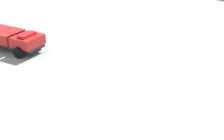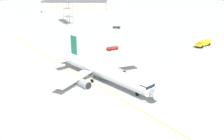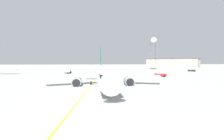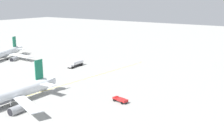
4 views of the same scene
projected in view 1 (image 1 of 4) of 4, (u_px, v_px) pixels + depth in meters
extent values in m
cube|color=#232326|center=(8.00, 42.00, 23.03)|extent=(5.40, 2.61, 0.20)
cube|color=red|center=(28.00, 41.00, 22.04)|extent=(1.91, 2.10, 0.65)
cube|color=black|center=(35.00, 41.00, 21.70)|extent=(0.40, 1.50, 0.36)
cube|color=red|center=(27.00, 35.00, 21.86)|extent=(0.86, 1.36, 0.16)
cylinder|color=black|center=(38.00, 44.00, 22.97)|extent=(0.80, 0.44, 0.76)
cylinder|color=black|center=(19.00, 53.00, 21.55)|extent=(0.80, 0.44, 0.76)
cylinder|color=black|center=(1.00, 36.00, 24.52)|extent=(0.80, 0.44, 0.76)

